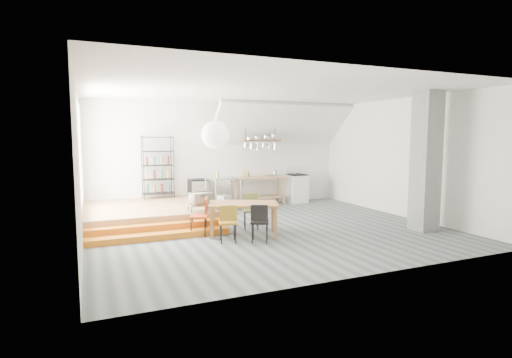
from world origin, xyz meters
name	(u,v)px	position (x,y,z in m)	size (l,w,h in m)	color
floor	(268,229)	(0.00, 0.00, 0.00)	(8.00, 8.00, 0.00)	#4A5456
wall_back	(221,155)	(0.00, 3.50, 1.60)	(8.00, 0.04, 3.20)	silver
wall_left	(79,166)	(-4.00, 0.00, 1.60)	(0.04, 7.00, 3.20)	silver
wall_right	(402,158)	(4.00, 0.00, 1.60)	(0.04, 7.00, 3.20)	silver
ceiling	(268,91)	(0.00, 0.00, 3.20)	(8.00, 7.00, 0.02)	white
slope_ceiling	(281,124)	(1.80, 2.90, 2.55)	(4.40, 1.80, 0.15)	white
window_pane	(81,153)	(-3.98, 1.50, 1.80)	(0.02, 2.50, 2.20)	white
platform	(147,214)	(-2.50, 2.00, 0.20)	(3.00, 3.00, 0.40)	#927149
step_lower	(160,236)	(-2.50, 0.05, 0.07)	(3.00, 0.35, 0.13)	orange
step_upper	(157,229)	(-2.50, 0.40, 0.13)	(3.00, 0.35, 0.27)	orange
concrete_column	(426,161)	(3.30, -1.50, 1.60)	(0.50, 0.50, 3.20)	slate
kitchen_counter	(258,186)	(1.10, 3.15, 0.63)	(1.80, 0.60, 0.91)	#927149
stove	(296,188)	(2.50, 3.16, 0.48)	(0.60, 0.60, 1.18)	white
pot_rack	(261,143)	(1.13, 2.92, 1.98)	(1.20, 0.50, 1.43)	#3D2918
wire_shelving	(158,166)	(-2.00, 3.20, 1.33)	(0.88, 0.38, 1.80)	black
microwave_shelf	(201,205)	(-1.40, 0.75, 0.55)	(0.60, 0.40, 0.16)	#927149
paper_lantern	(215,135)	(-1.29, -0.08, 2.20)	(0.60, 0.60, 0.60)	white
dining_table	(243,206)	(-0.72, -0.29, 0.64)	(1.70, 1.32, 0.71)	#966236
chair_mustard	(228,220)	(-1.26, -0.81, 0.47)	(0.44, 0.44, 0.79)	#A67A1C
chair_black	(260,220)	(-0.66, -1.04, 0.48)	(0.49, 0.49, 0.80)	black
chair_olive	(251,207)	(-0.31, 0.28, 0.49)	(0.47, 0.47, 0.82)	#5C6C33
chair_red	(202,213)	(-1.59, 0.03, 0.49)	(0.48, 0.48, 0.82)	#BD421B
rolling_cart	(223,189)	(-0.19, 2.70, 0.64)	(1.12, 0.86, 0.98)	silver
mini_fridge	(198,194)	(-0.82, 3.20, 0.45)	(0.53, 0.53, 0.90)	black
microwave	(201,198)	(-1.40, 0.75, 0.71)	(0.51, 0.34, 0.28)	beige
bowl	(269,175)	(1.47, 3.10, 0.94)	(0.22, 0.22, 0.05)	silver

